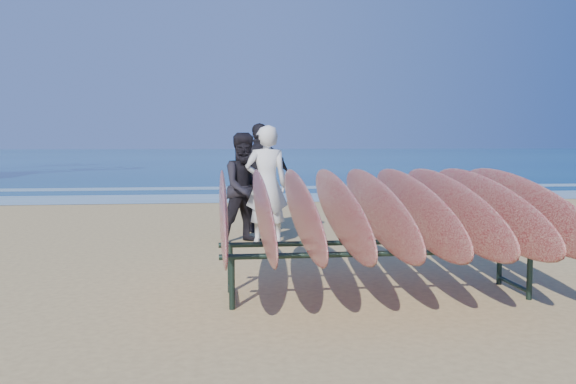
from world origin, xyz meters
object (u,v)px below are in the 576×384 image
(person_white, at_px, (266,185))
(person_dark_a, at_px, (246,188))
(surfboard_rack, at_px, (377,210))
(person_dark_b, at_px, (261,178))

(person_white, height_order, person_dark_a, person_white)
(person_white, distance_m, person_dark_a, 0.33)
(surfboard_rack, height_order, person_white, person_white)
(person_dark_a, bearing_deg, person_dark_b, 52.80)
(surfboard_rack, distance_m, person_white, 3.44)
(surfboard_rack, xyz_separation_m, person_dark_b, (-0.86, 4.52, 0.06))
(surfboard_rack, distance_m, person_dark_b, 4.61)
(surfboard_rack, relative_size, person_dark_b, 1.70)
(person_dark_a, xyz_separation_m, person_dark_b, (0.31, 1.10, 0.09))
(person_white, bearing_deg, surfboard_rack, 105.05)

